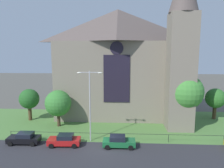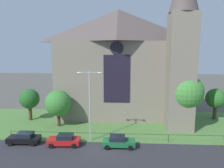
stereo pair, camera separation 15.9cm
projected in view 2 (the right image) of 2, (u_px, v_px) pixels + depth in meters
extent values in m
plane|color=#56544C|center=(110.00, 123.00, 37.61)|extent=(160.00, 160.00, 0.00)
cube|color=#2D2D33|center=(103.00, 156.00, 25.77)|extent=(120.00, 8.00, 0.01)
cube|color=#517F3D|center=(109.00, 127.00, 35.63)|extent=(120.00, 20.00, 0.01)
cube|color=gray|center=(118.00, 78.00, 42.54)|extent=(22.00, 12.00, 14.00)
pyramid|color=#594C47|center=(118.00, 26.00, 41.00)|extent=(22.00, 12.00, 6.00)
cube|color=black|center=(117.00, 79.00, 36.47)|extent=(4.40, 0.16, 8.00)
cylinder|color=black|center=(117.00, 48.00, 35.68)|extent=(2.20, 0.15, 2.20)
cube|color=gray|center=(181.00, 73.00, 33.76)|extent=(4.00, 4.00, 18.00)
cylinder|color=black|center=(114.00, 134.00, 29.97)|extent=(29.45, 0.05, 0.05)
cylinder|color=black|center=(11.00, 135.00, 30.92)|extent=(0.07, 0.07, 1.10)
cylinder|color=black|center=(62.00, 136.00, 30.49)|extent=(0.06, 0.07, 1.10)
cylinder|color=black|center=(114.00, 137.00, 30.06)|extent=(0.06, 0.07, 1.10)
cylinder|color=black|center=(168.00, 139.00, 29.63)|extent=(0.07, 0.07, 1.10)
cylinder|color=black|center=(224.00, 140.00, 29.20)|extent=(0.07, 0.07, 1.10)
cylinder|color=#423021|center=(184.00, 117.00, 34.65)|extent=(0.85, 0.85, 3.91)
sphere|color=#428C38|center=(186.00, 92.00, 34.03)|extent=(5.56, 5.56, 5.56)
cylinder|color=#423021|center=(59.00, 119.00, 35.99)|extent=(0.52, 0.52, 2.31)
sphere|color=#387F33|center=(58.00, 103.00, 35.57)|extent=(4.28, 4.28, 4.28)
cylinder|color=#4C3823|center=(30.00, 113.00, 39.10)|extent=(0.62, 0.62, 2.60)
sphere|color=#235B23|center=(29.00, 99.00, 38.70)|extent=(3.51, 3.51, 3.51)
cylinder|color=#4C3823|center=(215.00, 112.00, 39.71)|extent=(0.64, 0.64, 2.52)
sphere|color=#2D6B28|center=(216.00, 98.00, 39.31)|extent=(3.57, 3.57, 3.57)
cylinder|color=#B2B2B7|center=(90.00, 107.00, 29.49)|extent=(0.16, 0.16, 9.75)
cylinder|color=#B2B2B7|center=(84.00, 72.00, 28.81)|extent=(1.40, 0.10, 0.10)
cylinder|color=#B2B2B7|center=(95.00, 72.00, 28.73)|extent=(1.40, 0.10, 0.10)
ellipsoid|color=white|center=(79.00, 73.00, 28.86)|extent=(0.57, 0.26, 0.20)
ellipsoid|color=white|center=(100.00, 73.00, 28.69)|extent=(0.57, 0.26, 0.20)
cube|color=black|center=(24.00, 139.00, 29.33)|extent=(4.26, 1.93, 0.70)
cube|color=black|center=(25.00, 135.00, 29.23)|extent=(2.05, 1.66, 0.55)
cylinder|color=black|center=(10.00, 144.00, 28.53)|extent=(0.65, 0.24, 0.64)
cylinder|color=black|center=(16.00, 138.00, 30.30)|extent=(0.65, 0.24, 0.64)
cylinder|color=black|center=(32.00, 144.00, 28.45)|extent=(0.65, 0.24, 0.64)
cylinder|color=black|center=(37.00, 138.00, 30.22)|extent=(0.65, 0.24, 0.64)
cube|color=#B21919|center=(64.00, 141.00, 28.71)|extent=(4.28, 1.99, 0.70)
cube|color=black|center=(65.00, 136.00, 28.61)|extent=(2.07, 1.69, 0.55)
cylinder|color=black|center=(51.00, 146.00, 27.89)|extent=(0.65, 0.25, 0.64)
cylinder|color=black|center=(55.00, 140.00, 29.66)|extent=(0.65, 0.25, 0.64)
cylinder|color=black|center=(74.00, 146.00, 27.85)|extent=(0.65, 0.25, 0.64)
cylinder|color=black|center=(76.00, 140.00, 29.63)|extent=(0.65, 0.25, 0.64)
cube|color=#196033|center=(119.00, 142.00, 28.23)|extent=(4.22, 1.85, 0.70)
cube|color=black|center=(117.00, 138.00, 28.14)|extent=(2.02, 1.63, 0.55)
cylinder|color=black|center=(130.00, 142.00, 29.09)|extent=(0.64, 0.23, 0.64)
cylinder|color=black|center=(130.00, 148.00, 27.32)|extent=(0.64, 0.23, 0.64)
cylinder|color=black|center=(108.00, 142.00, 29.23)|extent=(0.64, 0.23, 0.64)
cylinder|color=black|center=(107.00, 147.00, 27.45)|extent=(0.64, 0.23, 0.64)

